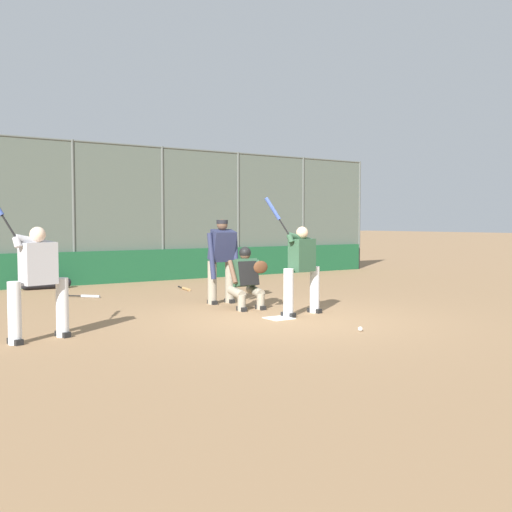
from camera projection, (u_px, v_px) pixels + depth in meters
The scene contains 14 objects.
ground_plane at pixel (279, 319), 10.52m from camera, with size 160.00×160.00×0.00m, color #93704C.
home_plate_marker at pixel (279, 318), 10.52m from camera, with size 0.43×0.43×0.01m, color white.
backstop_fence at pixel (120, 210), 16.74m from camera, with size 18.28×0.08×3.89m.
padding_wall at pixel (122, 267), 16.75m from camera, with size 17.84×0.18×0.90m, color #19512D.
bleachers_beyond at pixel (117, 256), 19.73m from camera, with size 12.74×3.05×1.80m.
batter_at_plate at pixel (301, 267), 10.90m from camera, with size 1.08×0.55×2.15m.
catcher_behind_plate at pixel (247, 277), 11.62m from camera, with size 0.65×0.77×1.22m.
umpire_home at pixel (222, 258), 12.39m from camera, with size 0.71×0.45×1.75m.
batter_on_deck at pixel (38, 279), 8.52m from camera, with size 1.14×0.57×2.24m.
spare_bat_near_backstop at pixel (88, 296), 13.42m from camera, with size 0.56×0.63×0.07m.
spare_bat_by_padding at pixel (251, 278), 17.79m from camera, with size 0.66×0.69×0.07m.
spare_bat_third_base_side at pixel (185, 289), 14.97m from camera, with size 0.18×0.88×0.07m.
baseball_loose at pixel (360, 329), 9.28m from camera, with size 0.07×0.07×0.07m, color white.
equipment_bag_dugout_side at pixel (46, 284), 15.17m from camera, with size 1.26×0.27×0.27m.
Camera 1 is at (6.11, 8.47, 1.69)m, focal length 42.00 mm.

